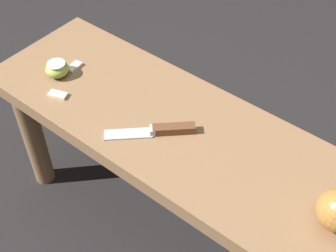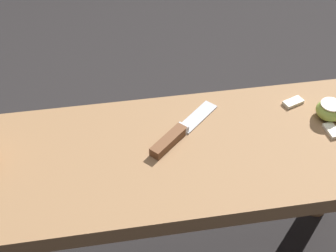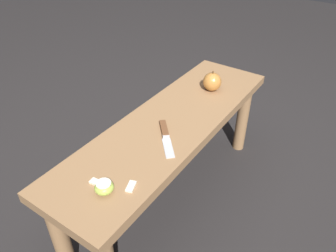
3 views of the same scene
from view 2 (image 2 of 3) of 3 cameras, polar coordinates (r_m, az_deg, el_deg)
wooden_bench at (r=1.02m, az=-3.87°, el=-6.69°), size 1.20×0.35×0.45m
knife at (r=0.99m, az=1.01°, el=-1.06°), size 0.17×0.16×0.02m
apple_cut at (r=1.09m, az=19.14°, el=1.83°), size 0.06×0.06×0.04m
apple_slice_near_knife at (r=1.06m, az=19.41°, el=-0.62°), size 0.03×0.05×0.01m
apple_slice_center at (r=1.11m, az=15.02°, el=2.82°), size 0.05×0.04×0.01m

